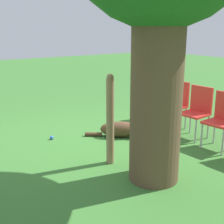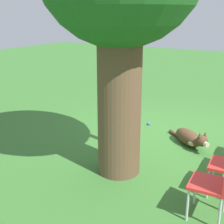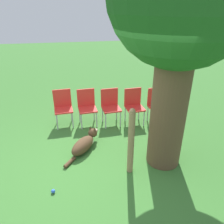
# 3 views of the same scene
# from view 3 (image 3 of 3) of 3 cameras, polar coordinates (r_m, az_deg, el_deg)

# --- Properties ---
(ground_plane) EXTENTS (30.00, 30.00, 0.00)m
(ground_plane) POSITION_cam_3_polar(r_m,az_deg,el_deg) (4.38, -6.48, -13.70)
(ground_plane) COLOR #38702D
(oak_tree) EXTENTS (2.25, 2.25, 4.11)m
(oak_tree) POSITION_cam_3_polar(r_m,az_deg,el_deg) (3.62, 18.02, 25.89)
(oak_tree) COLOR brown
(oak_tree) RESTS_ON ground_plane
(dog) EXTENTS (0.99, 0.79, 0.39)m
(dog) POSITION_cam_3_polar(r_m,az_deg,el_deg) (4.72, -7.18, -8.17)
(dog) COLOR #513823
(dog) RESTS_ON ground_plane
(fence_post) EXTENTS (0.11, 0.11, 1.30)m
(fence_post) POSITION_cam_3_polar(r_m,az_deg,el_deg) (3.86, 5.00, -7.69)
(fence_post) COLOR #937551
(fence_post) RESTS_ON ground_plane
(red_chair_0) EXTENTS (0.45, 0.47, 0.91)m
(red_chair_0) POSITION_cam_3_polar(r_m,az_deg,el_deg) (5.60, -12.67, 1.69)
(red_chair_0) COLOR red
(red_chair_0) RESTS_ON ground_plane
(red_chair_1) EXTENTS (0.45, 0.47, 0.91)m
(red_chair_1) POSITION_cam_3_polar(r_m,az_deg,el_deg) (5.53, -6.59, 1.85)
(red_chair_1) COLOR red
(red_chair_1) RESTS_ON ground_plane
(red_chair_2) EXTENTS (0.45, 0.47, 0.91)m
(red_chair_2) POSITION_cam_3_polar(r_m,az_deg,el_deg) (5.52, -0.41, 1.99)
(red_chair_2) COLOR red
(red_chair_2) RESTS_ON ground_plane
(red_chair_3) EXTENTS (0.45, 0.47, 0.91)m
(red_chair_3) POSITION_cam_3_polar(r_m,az_deg,el_deg) (5.57, 5.72, 2.11)
(red_chair_3) COLOR red
(red_chair_3) RESTS_ON ground_plane
(red_chair_4) EXTENTS (0.45, 0.47, 0.91)m
(red_chair_4) POSITION_cam_3_polar(r_m,az_deg,el_deg) (5.69, 11.66, 2.21)
(red_chair_4) COLOR red
(red_chair_4) RESTS_ON ground_plane
(tennis_ball) EXTENTS (0.07, 0.07, 0.07)m
(tennis_ball) POSITION_cam_3_polar(r_m,az_deg,el_deg) (3.96, -15.13, -19.34)
(tennis_ball) COLOR blue
(tennis_ball) RESTS_ON ground_plane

